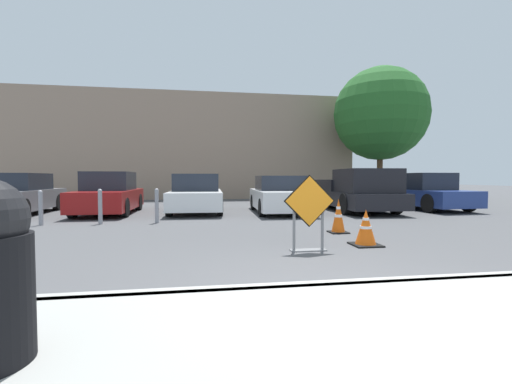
% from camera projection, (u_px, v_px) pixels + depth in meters
% --- Properties ---
extents(ground_plane, '(96.00, 96.00, 0.00)m').
position_uv_depth(ground_plane, '(237.00, 210.00, 13.62)').
color(ground_plane, '#4C4C4F').
extents(sidewalk_strip, '(29.66, 2.99, 0.14)m').
position_uv_depth(sidewalk_strip, '(415.00, 361.00, 2.27)').
color(sidewalk_strip, '#999993').
rests_on(sidewalk_strip, ground_plane).
extents(curb_lip, '(29.66, 0.20, 0.14)m').
position_uv_depth(curb_lip, '(331.00, 289.00, 3.75)').
color(curb_lip, '#999993').
rests_on(curb_lip, ground_plane).
extents(road_closed_sign, '(0.91, 0.20, 1.34)m').
position_uv_depth(road_closed_sign, '(309.00, 209.00, 5.96)').
color(road_closed_sign, black).
rests_on(road_closed_sign, ground_plane).
extents(traffic_cone_nearest, '(0.52, 0.52, 0.69)m').
position_uv_depth(traffic_cone_nearest, '(366.00, 228.00, 6.49)').
color(traffic_cone_nearest, black).
rests_on(traffic_cone_nearest, ground_plane).
extents(traffic_cone_second, '(0.42, 0.42, 0.80)m').
position_uv_depth(traffic_cone_second, '(338.00, 216.00, 7.99)').
color(traffic_cone_second, black).
rests_on(traffic_cone_second, ground_plane).
extents(parked_car_nearest, '(1.92, 4.74, 1.45)m').
position_uv_depth(parked_car_nearest, '(18.00, 196.00, 11.96)').
color(parked_car_nearest, slate).
rests_on(parked_car_nearest, ground_plane).
extents(parked_car_second, '(1.81, 4.07, 1.50)m').
position_uv_depth(parked_car_second, '(109.00, 195.00, 12.26)').
color(parked_car_second, maroon).
rests_on(parked_car_second, ground_plane).
extents(parked_car_third, '(1.99, 4.29, 1.43)m').
position_uv_depth(parked_car_third, '(196.00, 195.00, 12.81)').
color(parked_car_third, white).
rests_on(parked_car_third, ground_plane).
extents(parked_car_fourth, '(2.05, 4.17, 1.36)m').
position_uv_depth(parked_car_fourth, '(280.00, 196.00, 12.71)').
color(parked_car_fourth, white).
rests_on(parked_car_fourth, ground_plane).
extents(pickup_truck, '(2.31, 5.49, 1.61)m').
position_uv_depth(pickup_truck, '(357.00, 192.00, 13.25)').
color(pickup_truck, black).
rests_on(pickup_truck, ground_plane).
extents(parked_car_fifth, '(2.04, 4.15, 1.48)m').
position_uv_depth(parked_car_fifth, '(426.00, 193.00, 14.00)').
color(parked_car_fifth, navy).
rests_on(parked_car_fifth, ground_plane).
extents(bollard_nearest, '(0.12, 0.12, 0.99)m').
position_uv_depth(bollard_nearest, '(157.00, 205.00, 9.73)').
color(bollard_nearest, gray).
rests_on(bollard_nearest, ground_plane).
extents(bollard_second, '(0.12, 0.12, 0.98)m').
position_uv_depth(bollard_second, '(100.00, 206.00, 9.49)').
color(bollard_second, gray).
rests_on(bollard_second, ground_plane).
extents(bollard_third, '(0.12, 0.12, 0.95)m').
position_uv_depth(bollard_third, '(41.00, 207.00, 9.25)').
color(bollard_third, gray).
rests_on(bollard_third, ground_plane).
extents(building_facade_backdrop, '(21.11, 5.00, 6.43)m').
position_uv_depth(building_facade_backdrop, '(186.00, 149.00, 22.62)').
color(building_facade_backdrop, gray).
rests_on(building_facade_backdrop, ground_plane).
extents(street_tree_behind_lot, '(5.21, 5.21, 7.50)m').
position_uv_depth(street_tree_behind_lot, '(381.00, 114.00, 19.30)').
color(street_tree_behind_lot, '#513823').
rests_on(street_tree_behind_lot, ground_plane).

